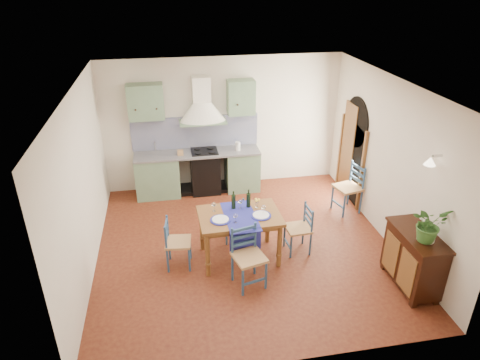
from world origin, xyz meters
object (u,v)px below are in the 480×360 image
object	(u,v)px
sideboard	(413,258)
potted_plant	(429,224)
dining_table	(240,220)
chair_near	(248,257)

from	to	relation	value
sideboard	potted_plant	distance (m)	0.71
dining_table	potted_plant	bearing A→B (deg)	-28.40
sideboard	potted_plant	xyz separation A→B (m)	(0.01, -0.16, 0.69)
dining_table	potted_plant	distance (m)	2.78
sideboard	dining_table	bearing A→B (deg)	154.64
chair_near	dining_table	bearing A→B (deg)	90.81
potted_plant	chair_near	bearing A→B (deg)	164.95
dining_table	sideboard	bearing A→B (deg)	-25.36
dining_table	sideboard	xyz separation A→B (m)	(2.40, -1.14, -0.22)
chair_near	sideboard	world-z (taller)	chair_near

